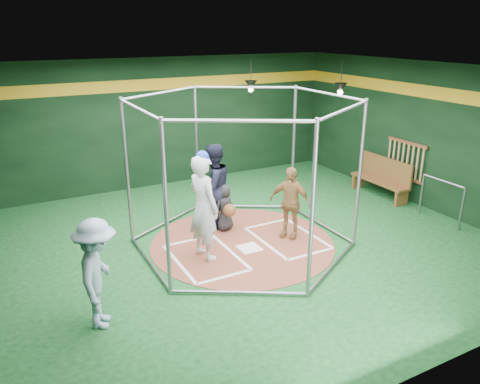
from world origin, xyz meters
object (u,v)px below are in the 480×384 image
batter_figure (203,206)px  dugout_bench (382,177)px  visitor_leopard (290,202)px  umpire (213,187)px

batter_figure → dugout_bench: bearing=10.4°
visitor_leopard → dugout_bench: visitor_leopard is taller
umpire → dugout_bench: umpire is taller
visitor_leopard → umpire: (-1.20, 1.21, 0.18)m
batter_figure → umpire: 1.44m
visitor_leopard → umpire: bearing=-170.9°
batter_figure → visitor_leopard: size_ratio=1.38×
umpire → visitor_leopard: bearing=118.3°
batter_figure → umpire: batter_figure is taller
visitor_leopard → dugout_bench: size_ratio=0.87×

